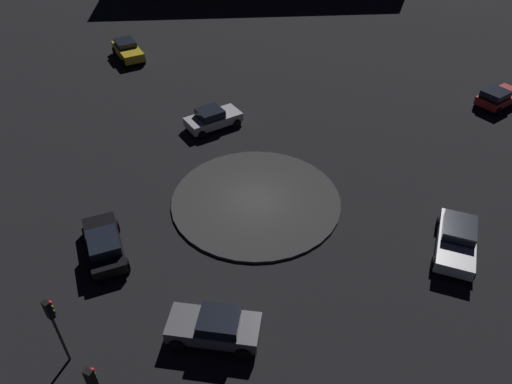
{
  "coord_description": "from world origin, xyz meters",
  "views": [
    {
      "loc": [
        11.7,
        18.21,
        18.33
      ],
      "look_at": [
        0.0,
        0.0,
        0.7
      ],
      "focal_mm": 33.62,
      "sensor_mm": 36.0,
      "label": 1
    }
  ],
  "objects_px": {
    "car_black": "(104,244)",
    "car_white": "(457,239)",
    "car_silver": "(213,118)",
    "traffic_light_east": "(53,320)",
    "car_grey": "(215,327)",
    "car_red": "(499,97)",
    "car_yellow": "(128,50)"
  },
  "relations": [
    {
      "from": "car_silver",
      "to": "car_grey",
      "type": "relative_size",
      "value": 0.96
    },
    {
      "from": "car_white",
      "to": "car_grey",
      "type": "relative_size",
      "value": 1.11
    },
    {
      "from": "car_white",
      "to": "car_yellow",
      "type": "xyz_separation_m",
      "value": [
        5.43,
        -32.5,
        0.01
      ]
    },
    {
      "from": "car_red",
      "to": "car_grey",
      "type": "relative_size",
      "value": 0.96
    },
    {
      "from": "car_black",
      "to": "car_white",
      "type": "distance_m",
      "value": 18.2
    },
    {
      "from": "car_red",
      "to": "car_silver",
      "type": "bearing_deg",
      "value": 152.38
    },
    {
      "from": "car_red",
      "to": "traffic_light_east",
      "type": "distance_m",
      "value": 34.52
    },
    {
      "from": "car_white",
      "to": "traffic_light_east",
      "type": "bearing_deg",
      "value": -50.09
    },
    {
      "from": "car_yellow",
      "to": "traffic_light_east",
      "type": "distance_m",
      "value": 31.08
    },
    {
      "from": "car_black",
      "to": "car_white",
      "type": "height_order",
      "value": "car_white"
    },
    {
      "from": "car_red",
      "to": "car_yellow",
      "type": "xyz_separation_m",
      "value": [
        20.83,
        -23.89,
        0.07
      ]
    },
    {
      "from": "car_white",
      "to": "car_grey",
      "type": "bearing_deg",
      "value": -45.77
    },
    {
      "from": "car_white",
      "to": "car_silver",
      "type": "bearing_deg",
      "value": -111.69
    },
    {
      "from": "car_white",
      "to": "car_yellow",
      "type": "distance_m",
      "value": 32.95
    },
    {
      "from": "car_grey",
      "to": "car_black",
      "type": "bearing_deg",
      "value": -31.4
    },
    {
      "from": "car_black",
      "to": "traffic_light_east",
      "type": "relative_size",
      "value": 1.17
    },
    {
      "from": "car_silver",
      "to": "car_yellow",
      "type": "height_order",
      "value": "car_yellow"
    },
    {
      "from": "car_black",
      "to": "car_yellow",
      "type": "xyz_separation_m",
      "value": [
        -10.05,
        -22.93,
        0.06
      ]
    },
    {
      "from": "car_black",
      "to": "car_red",
      "type": "distance_m",
      "value": 30.89
    },
    {
      "from": "car_black",
      "to": "car_silver",
      "type": "height_order",
      "value": "car_silver"
    },
    {
      "from": "car_black",
      "to": "car_grey",
      "type": "xyz_separation_m",
      "value": [
        -2.37,
        7.45,
        0.02
      ]
    },
    {
      "from": "car_white",
      "to": "car_grey",
      "type": "height_order",
      "value": "car_white"
    },
    {
      "from": "traffic_light_east",
      "to": "car_white",
      "type": "bearing_deg",
      "value": -33.55
    },
    {
      "from": "car_silver",
      "to": "traffic_light_east",
      "type": "bearing_deg",
      "value": -137.13
    },
    {
      "from": "car_grey",
      "to": "car_white",
      "type": "bearing_deg",
      "value": -148.25
    },
    {
      "from": "car_red",
      "to": "car_silver",
      "type": "xyz_separation_m",
      "value": [
        20.1,
        -9.08,
        0.01
      ]
    },
    {
      "from": "car_black",
      "to": "traffic_light_east",
      "type": "bearing_deg",
      "value": 157.08
    },
    {
      "from": "car_white",
      "to": "car_yellow",
      "type": "bearing_deg",
      "value": -117.1
    },
    {
      "from": "car_black",
      "to": "car_silver",
      "type": "distance_m",
      "value": 13.49
    },
    {
      "from": "car_red",
      "to": "car_grey",
      "type": "distance_m",
      "value": 29.24
    },
    {
      "from": "car_red",
      "to": "car_silver",
      "type": "relative_size",
      "value": 1.0
    },
    {
      "from": "car_black",
      "to": "car_white",
      "type": "xyz_separation_m",
      "value": [
        -15.48,
        9.57,
        0.05
      ]
    }
  ]
}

